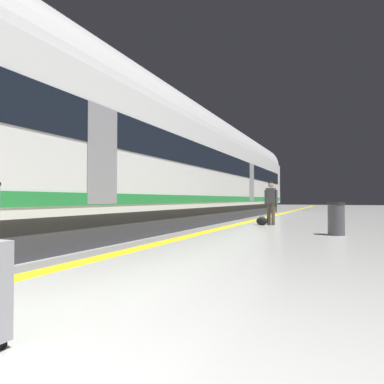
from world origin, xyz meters
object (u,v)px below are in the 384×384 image
high_speed_train (167,158)px  passenger_near (271,200)px  waste_bin (336,219)px  duffel_bag_near (262,221)px

high_speed_train → passenger_near: bearing=32.0°
passenger_near → waste_bin: 3.71m
passenger_near → duffel_bag_near: 0.89m
high_speed_train → passenger_near: (3.39, 2.12, -1.53)m
high_speed_train → duffel_bag_near: (3.07, 1.98, -2.35)m
duffel_bag_near → waste_bin: bearing=-45.3°
high_speed_train → passenger_near: 4.28m
high_speed_train → duffel_bag_near: size_ratio=79.53×
passenger_near → duffel_bag_near: size_ratio=3.81×
high_speed_train → waste_bin: bearing=-7.1°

